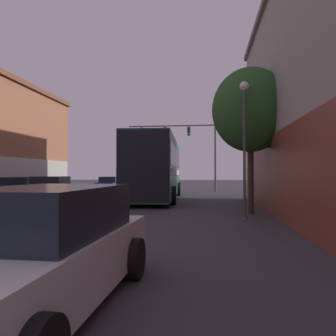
{
  "coord_description": "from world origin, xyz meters",
  "views": [
    {
      "loc": [
        4.92,
        1.06,
        1.69
      ],
      "look_at": [
        2.77,
        18.73,
        1.96
      ],
      "focal_mm": 35.0,
      "sensor_mm": 36.0,
      "label": 1
    }
  ],
  "objects_px": {
    "parked_car_left_far": "(111,184)",
    "street_tree_near": "(251,110)",
    "traffic_signal_gantry": "(186,140)",
    "street_lamp": "(244,136)",
    "bus": "(156,166)",
    "hatchback_foreground": "(41,253)",
    "parked_car_left_mid": "(51,189)"
  },
  "relations": [
    {
      "from": "parked_car_left_mid",
      "to": "street_tree_near",
      "type": "xyz_separation_m",
      "value": [
        11.09,
        -4.71,
        3.6
      ]
    },
    {
      "from": "parked_car_left_far",
      "to": "bus",
      "type": "bearing_deg",
      "value": -145.83
    },
    {
      "from": "street_lamp",
      "to": "traffic_signal_gantry",
      "type": "bearing_deg",
      "value": 100.63
    },
    {
      "from": "parked_car_left_mid",
      "to": "street_tree_near",
      "type": "bearing_deg",
      "value": -118.41
    },
    {
      "from": "parked_car_left_mid",
      "to": "traffic_signal_gantry",
      "type": "height_order",
      "value": "traffic_signal_gantry"
    },
    {
      "from": "bus",
      "to": "traffic_signal_gantry",
      "type": "relative_size",
      "value": 1.41
    },
    {
      "from": "parked_car_left_mid",
      "to": "hatchback_foreground",
      "type": "bearing_deg",
      "value": -159.23
    },
    {
      "from": "bus",
      "to": "hatchback_foreground",
      "type": "xyz_separation_m",
      "value": [
        1.24,
        -16.75,
        -1.4
      ]
    },
    {
      "from": "bus",
      "to": "street_lamp",
      "type": "bearing_deg",
      "value": -154.05
    },
    {
      "from": "parked_car_left_far",
      "to": "street_tree_near",
      "type": "height_order",
      "value": "street_tree_near"
    },
    {
      "from": "hatchback_foreground",
      "to": "traffic_signal_gantry",
      "type": "distance_m",
      "value": 26.55
    },
    {
      "from": "bus",
      "to": "traffic_signal_gantry",
      "type": "height_order",
      "value": "traffic_signal_gantry"
    },
    {
      "from": "traffic_signal_gantry",
      "to": "street_lamp",
      "type": "xyz_separation_m",
      "value": [
        3.35,
        -17.86,
        -1.71
      ]
    },
    {
      "from": "traffic_signal_gantry",
      "to": "street_lamp",
      "type": "height_order",
      "value": "traffic_signal_gantry"
    },
    {
      "from": "parked_car_left_far",
      "to": "street_tree_near",
      "type": "distance_m",
      "value": 19.9
    },
    {
      "from": "parked_car_left_far",
      "to": "street_lamp",
      "type": "relative_size",
      "value": 0.85
    },
    {
      "from": "hatchback_foreground",
      "to": "parked_car_left_far",
      "type": "distance_m",
      "value": 27.29
    },
    {
      "from": "parked_car_left_mid",
      "to": "traffic_signal_gantry",
      "type": "distance_m",
      "value": 14.14
    },
    {
      "from": "traffic_signal_gantry",
      "to": "street_tree_near",
      "type": "relative_size",
      "value": 1.34
    },
    {
      "from": "street_lamp",
      "to": "hatchback_foreground",
      "type": "bearing_deg",
      "value": -111.89
    },
    {
      "from": "bus",
      "to": "parked_car_left_mid",
      "type": "height_order",
      "value": "bus"
    },
    {
      "from": "parked_car_left_mid",
      "to": "street_lamp",
      "type": "height_order",
      "value": "street_lamp"
    },
    {
      "from": "traffic_signal_gantry",
      "to": "hatchback_foreground",
      "type": "bearing_deg",
      "value": -90.04
    },
    {
      "from": "street_lamp",
      "to": "street_tree_near",
      "type": "distance_m",
      "value": 2.19
    },
    {
      "from": "parked_car_left_mid",
      "to": "parked_car_left_far",
      "type": "bearing_deg",
      "value": -6.53
    },
    {
      "from": "parked_car_left_mid",
      "to": "parked_car_left_far",
      "type": "relative_size",
      "value": 0.96
    },
    {
      "from": "traffic_signal_gantry",
      "to": "street_tree_near",
      "type": "height_order",
      "value": "traffic_signal_gantry"
    },
    {
      "from": "parked_car_left_mid",
      "to": "street_lamp",
      "type": "distance_m",
      "value": 12.65
    },
    {
      "from": "hatchback_foreground",
      "to": "traffic_signal_gantry",
      "type": "relative_size",
      "value": 0.57
    },
    {
      "from": "hatchback_foreground",
      "to": "traffic_signal_gantry",
      "type": "bearing_deg",
      "value": 1.59
    },
    {
      "from": "hatchback_foreground",
      "to": "traffic_signal_gantry",
      "type": "height_order",
      "value": "traffic_signal_gantry"
    },
    {
      "from": "bus",
      "to": "hatchback_foreground",
      "type": "height_order",
      "value": "bus"
    }
  ]
}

